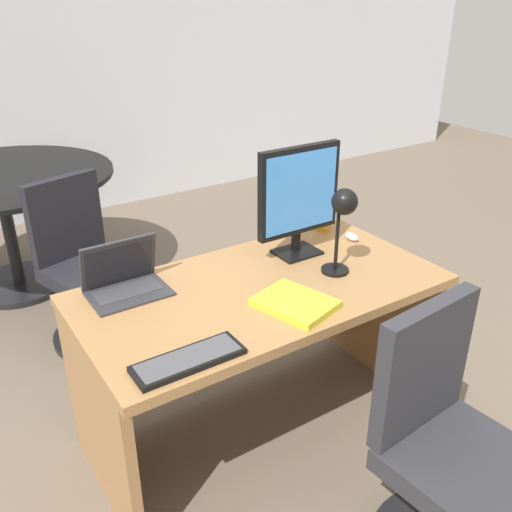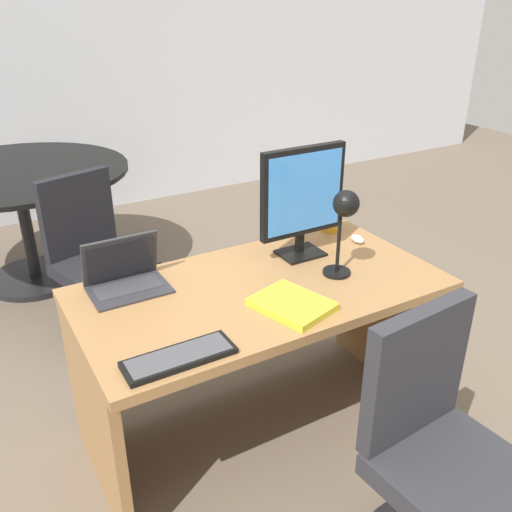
% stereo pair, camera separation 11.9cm
% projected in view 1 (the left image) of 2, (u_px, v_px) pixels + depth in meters
% --- Properties ---
extents(ground, '(12.00, 12.00, 0.00)m').
position_uv_depth(ground, '(138.00, 292.00, 3.75)').
color(ground, '#6B5B4C').
extents(back_wall, '(10.00, 0.10, 2.80)m').
position_uv_depth(back_wall, '(37.00, 51.00, 4.46)').
color(back_wall, silver).
rests_on(back_wall, ground).
extents(desk, '(1.52, 0.80, 0.74)m').
position_uv_depth(desk, '(256.00, 323.00, 2.43)').
color(desk, '#9E7042').
rests_on(desk, ground).
extents(monitor, '(0.42, 0.16, 0.51)m').
position_uv_depth(monitor, '(299.00, 195.00, 2.46)').
color(monitor, black).
rests_on(monitor, desk).
extents(laptop, '(0.31, 0.23, 0.22)m').
position_uv_depth(laptop, '(123.00, 275.00, 2.24)').
color(laptop, '#2D2D33').
rests_on(laptop, desk).
extents(keyboard, '(0.38, 0.13, 0.02)m').
position_uv_depth(keyboard, '(188.00, 360.00, 1.83)').
color(keyboard, black).
rests_on(keyboard, desk).
extents(mouse, '(0.05, 0.08, 0.04)m').
position_uv_depth(mouse, '(352.00, 237.00, 2.71)').
color(mouse, silver).
rests_on(mouse, desk).
extents(desk_lamp, '(0.12, 0.14, 0.39)m').
position_uv_depth(desk_lamp, '(343.00, 213.00, 2.28)').
color(desk_lamp, black).
rests_on(desk_lamp, desk).
extents(book, '(0.30, 0.34, 0.03)m').
position_uv_depth(book, '(295.00, 303.00, 2.15)').
color(book, yellow).
rests_on(book, desk).
extents(coffee_mug, '(0.11, 0.08, 0.09)m').
position_uv_depth(coffee_mug, '(323.00, 221.00, 2.82)').
color(coffee_mug, orange).
rests_on(coffee_mug, desk).
extents(office_chair, '(0.56, 0.56, 0.95)m').
position_uv_depth(office_chair, '(449.00, 466.00, 1.88)').
color(office_chair, black).
rests_on(office_chair, ground).
extents(meeting_table, '(1.42, 1.42, 0.80)m').
position_uv_depth(meeting_table, '(3.00, 203.00, 3.56)').
color(meeting_table, black).
rests_on(meeting_table, ground).
extents(meeting_chair_near, '(0.57, 0.59, 0.93)m').
position_uv_depth(meeting_chair_near, '(89.00, 276.00, 3.14)').
color(meeting_chair_near, black).
rests_on(meeting_chair_near, ground).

